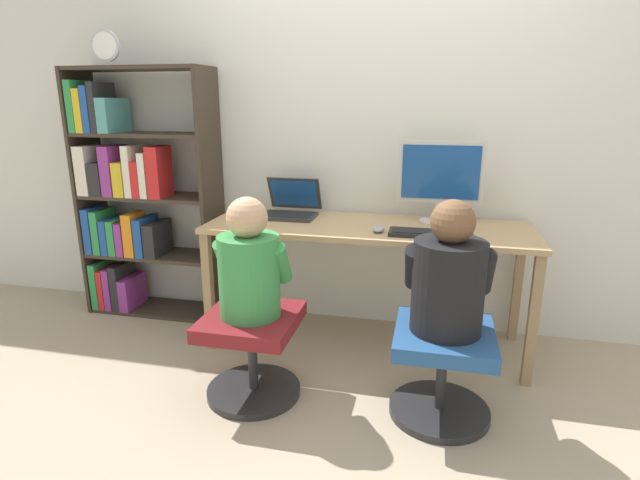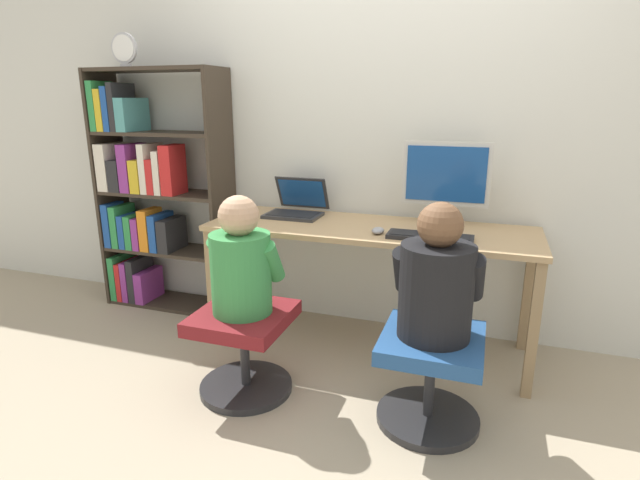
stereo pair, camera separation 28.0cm
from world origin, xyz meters
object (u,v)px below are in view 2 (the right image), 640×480
object	(u,v)px
person_at_monitor	(437,281)
bookshelf	(147,196)
office_chair_left	(430,370)
desktop_monitor	(445,182)
desk_clock	(124,49)
keyboard	(430,237)
person_at_laptop	(241,263)
laptop	(296,208)
office_chair_right	(244,343)

from	to	relation	value
person_at_monitor	bookshelf	xyz separation A→B (m)	(-2.08, 0.78, 0.11)
office_chair_left	person_at_monitor	xyz separation A→B (m)	(0.00, 0.00, 0.43)
office_chair_left	person_at_monitor	bearing A→B (deg)	90.00
desktop_monitor	office_chair_left	bearing A→B (deg)	-85.91
desktop_monitor	desk_clock	bearing A→B (deg)	-177.60
keyboard	person_at_laptop	bearing A→B (deg)	-148.17
laptop	keyboard	bearing A→B (deg)	-18.61
person_at_monitor	desk_clock	world-z (taller)	desk_clock
keyboard	person_at_laptop	size ratio (longest dim) A/B	0.75
laptop	desk_clock	bearing A→B (deg)	-176.55
keyboard	desk_clock	size ratio (longest dim) A/B	2.12
office_chair_right	person_at_monitor	xyz separation A→B (m)	(0.92, 0.04, 0.43)
office_chair_right	bookshelf	xyz separation A→B (m)	(-1.16, 0.82, 0.54)
laptop	person_at_laptop	distance (m)	0.82
person_at_monitor	office_chair_right	bearing A→B (deg)	-177.31
person_at_laptop	office_chair_right	bearing A→B (deg)	-90.00
bookshelf	desk_clock	bearing A→B (deg)	-95.20
office_chair_left	person_at_laptop	bearing A→B (deg)	-177.80
desktop_monitor	office_chair_left	world-z (taller)	desktop_monitor
bookshelf	office_chair_left	bearing A→B (deg)	-20.63
office_chair_right	person_at_laptop	world-z (taller)	person_at_laptop
keyboard	office_chair_right	xyz separation A→B (m)	(-0.83, -0.52, -0.50)
desktop_monitor	person_at_laptop	bearing A→B (deg)	-136.42
desk_clock	laptop	bearing A→B (deg)	3.45
laptop	office_chair_right	distance (m)	0.97
keyboard	office_chair_right	distance (m)	1.10
desktop_monitor	office_chair_right	distance (m)	1.41
office_chair_right	person_at_monitor	world-z (taller)	person_at_monitor
desktop_monitor	office_chair_right	bearing A→B (deg)	-136.29
desktop_monitor	office_chair_right	xyz separation A→B (m)	(-0.87, -0.83, -0.74)
laptop	person_at_laptop	xyz separation A→B (m)	(0.03, -0.81, -0.11)
office_chair_left	person_at_monitor	distance (m)	0.43
person_at_laptop	person_at_monitor	bearing A→B (deg)	2.46
desktop_monitor	person_at_monitor	bearing A→B (deg)	-85.89
person_at_monitor	person_at_laptop	size ratio (longest dim) A/B	1.04
keyboard	person_at_monitor	world-z (taller)	person_at_monitor
bookshelf	desktop_monitor	bearing A→B (deg)	0.19
office_chair_right	desk_clock	bearing A→B (deg)	147.40
desktop_monitor	bookshelf	xyz separation A→B (m)	(-2.02, -0.01, -0.20)
office_chair_left	person_at_laptop	size ratio (longest dim) A/B	0.81
office_chair_left	person_at_laptop	distance (m)	1.02
bookshelf	desk_clock	distance (m)	0.96
laptop	desk_clock	distance (m)	1.49
keyboard	person_at_monitor	distance (m)	0.49
laptop	office_chair_left	xyz separation A→B (m)	(0.96, -0.77, -0.54)
laptop	office_chair_right	size ratio (longest dim) A/B	0.71
keyboard	office_chair_left	xyz separation A→B (m)	(0.09, -0.48, -0.50)
keyboard	person_at_monitor	xyz separation A→B (m)	(0.09, -0.48, -0.07)
desk_clock	keyboard	bearing A→B (deg)	-6.38
laptop	office_chair_left	size ratio (longest dim) A/B	0.71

